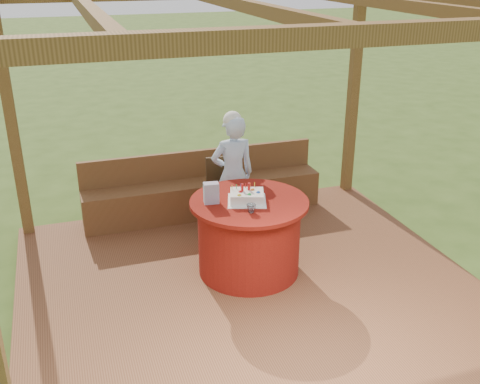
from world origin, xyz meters
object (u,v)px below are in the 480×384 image
birthday_cake (247,196)px  table (249,236)px  bench (203,194)px  gift_bag (211,193)px  drinking_glass (251,208)px  elderly_woman (233,173)px  chair (225,190)px

birthday_cake → table: bearing=17.6°
bench → gift_bag: size_ratio=14.32×
table → birthday_cake: size_ratio=2.52×
drinking_glass → elderly_woman: bearing=80.4°
bench → birthday_cake: birthday_cake is taller
elderly_woman → gift_bag: (-0.50, -0.89, 0.17)m
table → gift_bag: bearing=170.2°
table → drinking_glass: bearing=-105.5°
gift_bag → drinking_glass: (0.30, -0.34, -0.06)m
gift_bag → elderly_woman: bearing=66.9°
chair → birthday_cake: birthday_cake is taller
table → elderly_woman: bearing=82.1°
bench → elderly_woman: (0.21, -0.58, 0.47)m
chair → gift_bag: gift_bag is taller
chair → gift_bag: (-0.46, -1.03, 0.44)m
bench → drinking_glass: 1.89m
bench → table: size_ratio=2.51×
drinking_glass → bench: bearing=90.1°
bench → birthday_cake: bearing=-88.1°
table → gift_bag: 0.63m
table → birthday_cake: 0.45m
bench → gift_bag: (-0.30, -1.46, 0.64)m
bench → gift_bag: gift_bag is taller
chair → birthday_cake: (-0.11, -1.11, 0.38)m
table → drinking_glass: 0.52m
chair → bench: bearing=110.4°
bench → chair: size_ratio=3.50×
chair → elderly_woman: elderly_woman is taller
gift_bag → chair: bearing=72.8°
table → gift_bag: (-0.37, 0.06, 0.50)m
elderly_woman → table: bearing=-97.9°
gift_bag → bench: bearing=85.1°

